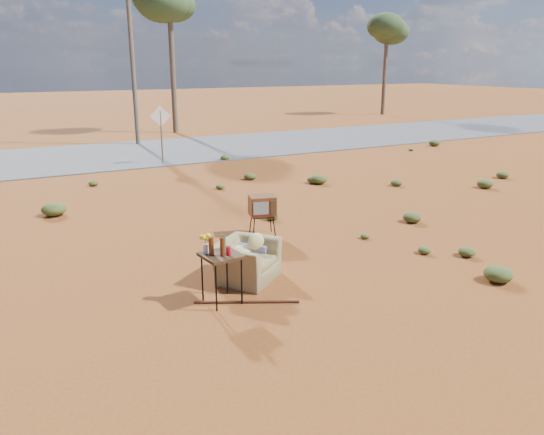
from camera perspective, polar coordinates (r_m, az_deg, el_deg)
name	(u,v)px	position (r m, az deg, el deg)	size (l,w,h in m)	color
ground	(287,284)	(9.25, 1.64, -7.17)	(140.00, 140.00, 0.00)	brown
highway	(106,155)	(23.03, -17.44, 6.40)	(140.00, 7.00, 0.04)	#565659
armchair	(247,254)	(9.36, -2.69, -3.99)	(1.37, 1.40, 0.94)	olive
tv_unit	(262,206)	(11.60, -1.05, 1.22)	(0.65, 0.58, 0.90)	black
side_table	(218,252)	(8.31, -5.85, -3.76)	(0.63, 0.63, 1.14)	#362513
rusty_bar	(247,302)	(8.55, -2.73, -9.06)	(0.04, 0.04, 1.68)	#4C2314
road_sign	(161,124)	(20.29, -11.87, 9.78)	(0.78, 0.06, 2.19)	brown
eucalyptus_center	(170,8)	(29.94, -10.97, 21.28)	(3.20, 3.20, 7.60)	brown
eucalyptus_right	(387,30)	(40.95, 12.28, 19.10)	(3.20, 3.20, 7.10)	brown
utility_pole_center	(132,52)	(25.62, -14.85, 16.81)	(1.40, 0.20, 8.00)	brown
scrub_patch	(164,219)	(12.74, -11.57, -0.19)	(17.49, 8.07, 0.33)	#495826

